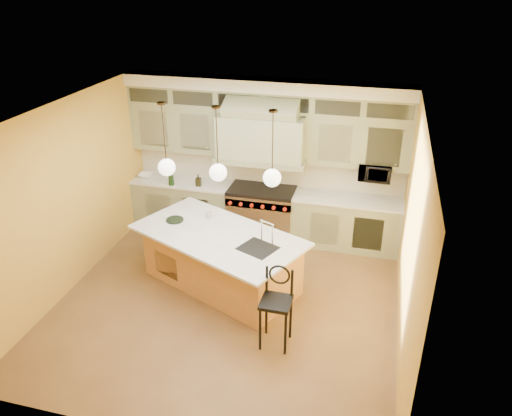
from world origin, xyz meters
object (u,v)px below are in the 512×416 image
(range, at_px, (262,212))
(microwave, at_px, (375,172))
(kitchen_island, at_px, (221,258))
(counter_stool, at_px, (277,303))

(range, distance_m, microwave, 2.18)
(kitchen_island, distance_m, microwave, 3.00)
(kitchen_island, xyz_separation_m, microwave, (2.18, 1.80, 0.98))
(kitchen_island, height_order, microwave, microwave)
(kitchen_island, height_order, counter_stool, kitchen_island)
(kitchen_island, relative_size, microwave, 5.44)
(range, relative_size, kitchen_island, 0.41)
(kitchen_island, bearing_deg, counter_stool, -21.03)
(range, bearing_deg, kitchen_island, -97.87)
(range, distance_m, counter_stool, 2.97)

